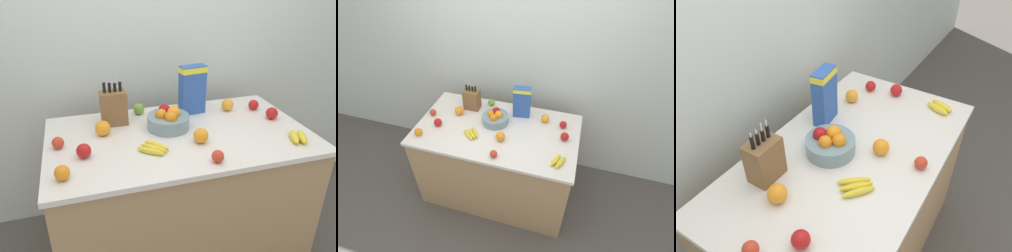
% 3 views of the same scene
% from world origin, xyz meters
% --- Properties ---
extents(ground_plane, '(14.00, 14.00, 0.00)m').
position_xyz_m(ground_plane, '(0.00, 0.00, 0.00)').
color(ground_plane, '#514C47').
extents(wall_back, '(9.00, 0.06, 2.60)m').
position_xyz_m(wall_back, '(0.00, 0.65, 1.30)').
color(wall_back, silver).
rests_on(wall_back, ground_plane).
extents(counter, '(1.53, 0.87, 0.91)m').
position_xyz_m(counter, '(0.00, 0.00, 0.45)').
color(counter, tan).
rests_on(counter, ground_plane).
extents(knife_block, '(0.16, 0.11, 0.31)m').
position_xyz_m(knife_block, '(-0.35, 0.25, 1.02)').
color(knife_block, brown).
rests_on(knife_block, counter).
extents(cereal_box, '(0.18, 0.10, 0.32)m').
position_xyz_m(cereal_box, '(0.17, 0.27, 1.08)').
color(cereal_box, '#2D56A8').
rests_on(cereal_box, counter).
extents(fruit_bowl, '(0.25, 0.25, 0.14)m').
position_xyz_m(fruit_bowl, '(-0.04, 0.09, 0.96)').
color(fruit_bowl, gray).
rests_on(fruit_bowl, counter).
extents(banana_bunch_left, '(0.18, 0.19, 0.03)m').
position_xyz_m(banana_bunch_left, '(-0.20, -0.15, 0.92)').
color(banana_bunch_left, yellow).
rests_on(banana_bunch_left, counter).
extents(banana_bunch_right, '(0.14, 0.17, 0.04)m').
position_xyz_m(banana_bunch_right, '(0.61, -0.26, 0.93)').
color(banana_bunch_right, yellow).
rests_on(banana_bunch_right, counter).
extents(apple_leftmost, '(0.07, 0.07, 0.07)m').
position_xyz_m(apple_leftmost, '(-0.68, 0.02, 0.94)').
color(apple_leftmost, red).
rests_on(apple_leftmost, counter).
extents(apple_front, '(0.08, 0.08, 0.08)m').
position_xyz_m(apple_front, '(0.63, 0.03, 0.95)').
color(apple_front, red).
rests_on(apple_front, counter).
extents(apple_middle, '(0.08, 0.08, 0.08)m').
position_xyz_m(apple_middle, '(-0.55, -0.11, 0.95)').
color(apple_middle, red).
rests_on(apple_middle, counter).
extents(apple_rightmost, '(0.07, 0.07, 0.07)m').
position_xyz_m(apple_rightmost, '(0.59, 0.20, 0.94)').
color(apple_rightmost, red).
rests_on(apple_rightmost, counter).
extents(apple_by_knife_block, '(0.07, 0.07, 0.07)m').
position_xyz_m(apple_by_knife_block, '(-0.17, 0.35, 0.94)').
color(apple_by_knife_block, '#6B9E33').
rests_on(apple_by_knife_block, counter).
extents(apple_near_bananas, '(0.06, 0.06, 0.06)m').
position_xyz_m(apple_near_bananas, '(0.09, -0.35, 0.94)').
color(apple_near_bananas, red).
rests_on(apple_near_bananas, counter).
extents(orange_front_right, '(0.08, 0.08, 0.08)m').
position_xyz_m(orange_front_right, '(0.42, 0.24, 0.95)').
color(orange_front_right, orange).
rests_on(orange_front_right, counter).
extents(orange_mid_right, '(0.09, 0.09, 0.09)m').
position_xyz_m(orange_mid_right, '(-0.43, 0.11, 0.95)').
color(orange_mid_right, orange).
rests_on(orange_mid_right, counter).
extents(orange_front_center, '(0.07, 0.07, 0.07)m').
position_xyz_m(orange_front_center, '(-0.66, -0.29, 0.94)').
color(orange_front_center, orange).
rests_on(orange_front_center, counter).
extents(orange_by_cereal, '(0.09, 0.09, 0.09)m').
position_xyz_m(orange_by_cereal, '(0.08, -0.13, 0.95)').
color(orange_by_cereal, orange).
rests_on(orange_by_cereal, counter).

